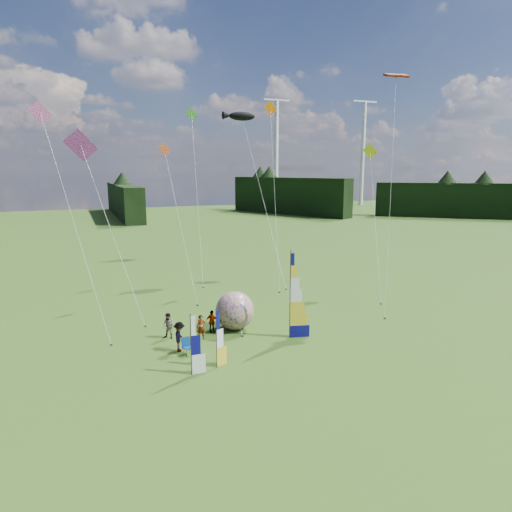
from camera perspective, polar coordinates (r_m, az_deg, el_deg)
name	(u,v)px	position (r m, az deg, el deg)	size (l,w,h in m)	color
ground	(299,362)	(26.60, 5.38, -13.10)	(220.00, 220.00, 0.00)	#507C23
treeline_ring	(300,294)	(25.25, 5.54, -4.77)	(210.00, 210.00, 8.00)	black
turbine_left	(363,154)	(142.16, 13.19, 12.29)	(8.00, 1.20, 30.00)	silver
turbine_right	(276,154)	(135.82, 2.55, 12.64)	(8.00, 1.20, 30.00)	silver
feather_banner_main	(290,296)	(29.23, 4.29, -5.03)	(1.50, 0.10, 5.59)	#0B0A5A
side_banner_left	(216,340)	(25.35, -4.96, -10.37)	(0.91, 0.10, 3.24)	gold
side_banner_far	(191,346)	(24.65, -8.13, -11.05)	(0.97, 0.10, 3.26)	white
bol_inflatable	(235,311)	(31.20, -2.68, -6.83)	(2.61, 2.61, 2.61)	#1E119C
spectator_a	(201,327)	(29.69, -6.87, -8.85)	(0.59, 0.39, 1.62)	#66594C
spectator_b	(169,326)	(30.16, -10.86, -8.58)	(0.82, 0.40, 1.68)	#66594C
spectator_c	(179,337)	(28.03, -9.55, -9.92)	(1.17, 0.43, 1.81)	#66594C
spectator_d	(212,322)	(30.78, -5.51, -8.16)	(0.91, 0.37, 1.55)	#66594C
camp_chair	(188,346)	(27.58, -8.51, -11.12)	(0.59, 0.59, 1.03)	navy
kite_whale	(262,188)	(45.12, 0.79, 8.52)	(3.34, 14.28, 17.87)	black
kite_rainbow_delta	(111,220)	(33.91, -17.63, 4.33)	(7.17, 9.63, 14.45)	red
kite_parafoil	(392,178)	(36.96, 16.58, 9.32)	(8.42, 9.86, 20.14)	red
small_kite_red	(180,219)	(38.59, -9.47, 4.60)	(2.84, 8.31, 13.35)	#ED5A33
small_kite_orange	(275,189)	(42.95, 2.37, 8.31)	(4.58, 9.76, 17.75)	#ED6800
small_kite_yellow	(376,215)	(41.18, 14.71, 4.93)	(6.08, 9.96, 13.56)	yellow
small_kite_pink	(75,219)	(30.54, -21.70, 4.34)	(5.48, 6.90, 15.44)	#D557AE
small_kite_green	(197,189)	(45.83, -7.39, 8.25)	(3.86, 11.66, 17.52)	green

